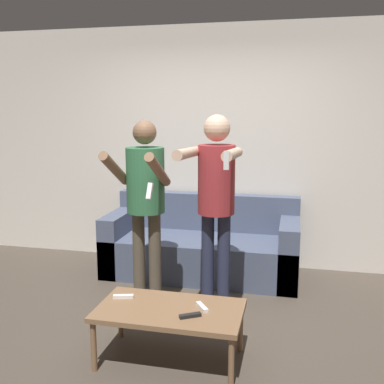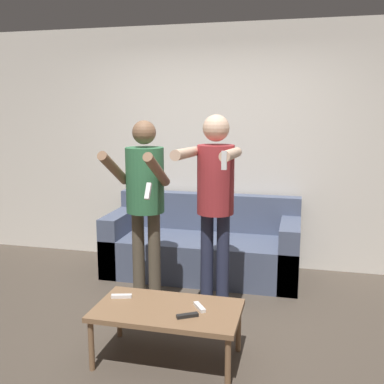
% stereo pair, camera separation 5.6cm
% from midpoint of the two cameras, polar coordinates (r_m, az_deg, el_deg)
% --- Properties ---
extents(ground_plane, '(14.00, 14.00, 0.00)m').
position_cam_midpoint_polar(ground_plane, '(3.79, -1.69, -17.49)').
color(ground_plane, '#4C4238').
extents(wall_back, '(6.40, 0.06, 2.70)m').
position_cam_midpoint_polar(wall_back, '(5.14, 3.62, 5.67)').
color(wall_back, silver).
rests_on(wall_back, ground_plane).
extents(couch, '(2.06, 0.83, 0.84)m').
position_cam_midpoint_polar(couch, '(4.93, 1.69, -7.12)').
color(couch, '#4C5670').
rests_on(couch, ground_plane).
extents(person_standing_left, '(0.45, 0.67, 1.68)m').
position_cam_midpoint_polar(person_standing_left, '(3.93, -5.63, -0.12)').
color(person_standing_left, brown).
rests_on(person_standing_left, ground_plane).
extents(person_standing_right, '(0.43, 0.80, 1.74)m').
position_cam_midpoint_polar(person_standing_right, '(3.76, 3.36, 0.03)').
color(person_standing_right, '#282D47').
rests_on(person_standing_right, ground_plane).
extents(coffee_table, '(1.03, 0.57, 0.40)m').
position_cam_midpoint_polar(coffee_table, '(3.28, -2.63, -15.10)').
color(coffee_table, '#846042').
rests_on(coffee_table, ground_plane).
extents(remote_near, '(0.15, 0.11, 0.02)m').
position_cam_midpoint_polar(remote_near, '(3.13, -0.05, -15.42)').
color(remote_near, black).
rests_on(remote_near, coffee_table).
extents(remote_mid, '(0.11, 0.14, 0.02)m').
position_cam_midpoint_polar(remote_mid, '(3.25, 1.48, -14.39)').
color(remote_mid, white).
rests_on(remote_mid, coffee_table).
extents(remote_far, '(0.15, 0.08, 0.02)m').
position_cam_midpoint_polar(remote_far, '(3.45, -8.47, -12.94)').
color(remote_far, white).
rests_on(remote_far, coffee_table).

